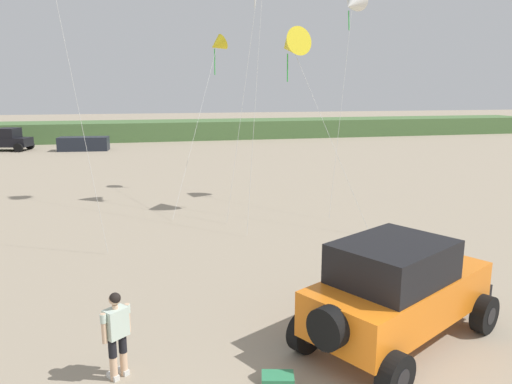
{
  "coord_description": "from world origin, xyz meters",
  "views": [
    {
      "loc": [
        -3.03,
        -5.16,
        5.19
      ],
      "look_at": [
        -0.78,
        4.22,
        3.16
      ],
      "focal_mm": 33.82,
      "sensor_mm": 36.0,
      "label": 1
    }
  ],
  "objects_px": {
    "distant_pickup": "(4,140)",
    "kite_purple_stunt": "(353,3)",
    "person_watching": "(117,330)",
    "distant_sedan": "(84,144)",
    "jeep": "(399,289)",
    "kite_blue_swept": "(291,45)",
    "kite_red_delta": "(217,45)"
  },
  "relations": [
    {
      "from": "jeep",
      "to": "distant_pickup",
      "type": "relative_size",
      "value": 1.01
    },
    {
      "from": "person_watching",
      "to": "kite_red_delta",
      "type": "bearing_deg",
      "value": 74.55
    },
    {
      "from": "person_watching",
      "to": "distant_sedan",
      "type": "relative_size",
      "value": 0.4
    },
    {
      "from": "distant_pickup",
      "to": "distant_sedan",
      "type": "bearing_deg",
      "value": -12.72
    },
    {
      "from": "jeep",
      "to": "kite_blue_swept",
      "type": "distance_m",
      "value": 12.89
    },
    {
      "from": "kite_red_delta",
      "to": "kite_purple_stunt",
      "type": "relative_size",
      "value": 0.82
    },
    {
      "from": "person_watching",
      "to": "kite_purple_stunt",
      "type": "height_order",
      "value": "kite_purple_stunt"
    },
    {
      "from": "kite_red_delta",
      "to": "distant_pickup",
      "type": "bearing_deg",
      "value": 126.12
    },
    {
      "from": "jeep",
      "to": "kite_purple_stunt",
      "type": "height_order",
      "value": "kite_purple_stunt"
    },
    {
      "from": "kite_blue_swept",
      "to": "kite_purple_stunt",
      "type": "xyz_separation_m",
      "value": [
        3.23,
        1.28,
        1.94
      ]
    },
    {
      "from": "jeep",
      "to": "person_watching",
      "type": "distance_m",
      "value": 5.62
    },
    {
      "from": "kite_blue_swept",
      "to": "distant_pickup",
      "type": "bearing_deg",
      "value": 124.05
    },
    {
      "from": "kite_purple_stunt",
      "to": "distant_sedan",
      "type": "bearing_deg",
      "value": 121.25
    },
    {
      "from": "person_watching",
      "to": "kite_red_delta",
      "type": "height_order",
      "value": "kite_red_delta"
    },
    {
      "from": "person_watching",
      "to": "kite_purple_stunt",
      "type": "xyz_separation_m",
      "value": [
        10.05,
        12.67,
        8.05
      ]
    },
    {
      "from": "distant_sedan",
      "to": "person_watching",
      "type": "bearing_deg",
      "value": -78.08
    },
    {
      "from": "distant_pickup",
      "to": "kite_purple_stunt",
      "type": "height_order",
      "value": "kite_purple_stunt"
    },
    {
      "from": "distant_sedan",
      "to": "kite_blue_swept",
      "type": "xyz_separation_m",
      "value": [
        11.13,
        -24.95,
        6.44
      ]
    },
    {
      "from": "distant_pickup",
      "to": "kite_blue_swept",
      "type": "bearing_deg",
      "value": -55.95
    },
    {
      "from": "person_watching",
      "to": "distant_sedan",
      "type": "xyz_separation_m",
      "value": [
        -4.31,
        36.33,
        -0.34
      ]
    },
    {
      "from": "distant_sedan",
      "to": "kite_purple_stunt",
      "type": "height_order",
      "value": "kite_purple_stunt"
    },
    {
      "from": "distant_sedan",
      "to": "kite_red_delta",
      "type": "distance_m",
      "value": 22.8
    },
    {
      "from": "distant_pickup",
      "to": "kite_purple_stunt",
      "type": "bearing_deg",
      "value": -50.02
    },
    {
      "from": "kite_blue_swept",
      "to": "kite_red_delta",
      "type": "height_order",
      "value": "kite_red_delta"
    },
    {
      "from": "jeep",
      "to": "kite_blue_swept",
      "type": "height_order",
      "value": "kite_blue_swept"
    },
    {
      "from": "person_watching",
      "to": "distant_pickup",
      "type": "height_order",
      "value": "distant_pickup"
    },
    {
      "from": "person_watching",
      "to": "kite_purple_stunt",
      "type": "bearing_deg",
      "value": 51.56
    },
    {
      "from": "person_watching",
      "to": "kite_blue_swept",
      "type": "height_order",
      "value": "kite_blue_swept"
    },
    {
      "from": "person_watching",
      "to": "distant_pickup",
      "type": "xyz_separation_m",
      "value": [
        -11.07,
        37.86,
        0.0
      ]
    },
    {
      "from": "kite_blue_swept",
      "to": "distant_sedan",
      "type": "bearing_deg",
      "value": 114.05
    },
    {
      "from": "jeep",
      "to": "kite_red_delta",
      "type": "xyz_separation_m",
      "value": [
        -1.07,
        16.51,
        6.22
      ]
    },
    {
      "from": "kite_purple_stunt",
      "to": "kite_red_delta",
      "type": "bearing_deg",
      "value": 145.44
    }
  ]
}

